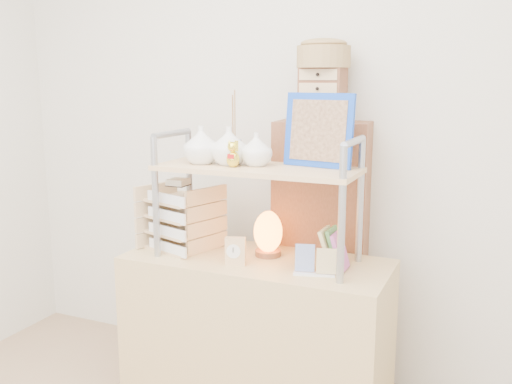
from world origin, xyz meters
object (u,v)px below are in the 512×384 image
at_px(desk, 256,336).
at_px(salt_lamp, 268,233).
at_px(cabinet, 320,257).
at_px(letter_tray, 180,221).

relative_size(desk, salt_lamp, 5.70).
bearing_deg(cabinet, desk, -122.38).
height_order(desk, letter_tray, letter_tray).
xyz_separation_m(desk, salt_lamp, (0.03, 0.06, 0.48)).
bearing_deg(desk, salt_lamp, 63.96).
bearing_deg(salt_lamp, desk, -116.04).
xyz_separation_m(desk, letter_tray, (-0.40, 0.00, 0.51)).
height_order(cabinet, salt_lamp, cabinet).
bearing_deg(salt_lamp, letter_tray, -171.99).
relative_size(letter_tray, salt_lamp, 1.63).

